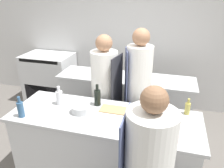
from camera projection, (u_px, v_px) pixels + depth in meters
name	position (u px, v px, depth m)	size (l,w,h in m)	color
wall_back	(137.00, 36.00, 4.20)	(8.00, 0.06, 2.80)	silver
prep_counter	(104.00, 146.00, 2.70)	(2.21, 0.78, 0.90)	silver
pass_counter	(125.00, 101.00, 3.80)	(2.27, 0.61, 0.90)	silver
oven_range	(50.00, 78.00, 4.64)	(0.98, 0.69, 1.01)	silver
chef_at_stove	(105.00, 94.00, 3.14)	(0.41, 0.40, 1.70)	black
chef_at_pass_far	(138.00, 93.00, 3.04)	(0.39, 0.38, 1.80)	black
bottle_olive_oil	(21.00, 109.00, 2.46)	(0.07, 0.07, 0.25)	#2D5175
bottle_vinegar	(97.00, 97.00, 2.71)	(0.08, 0.08, 0.28)	black
bottle_wine	(188.00, 108.00, 2.52)	(0.06, 0.06, 0.20)	#B2A84C
bottle_cooking_oil	(168.00, 125.00, 2.12)	(0.08, 0.08, 0.31)	#19471E
bottle_sauce	(59.00, 97.00, 2.73)	(0.09, 0.09, 0.24)	silver
bottle_water	(166.00, 107.00, 2.53)	(0.08, 0.08, 0.20)	#5B2319
bowl_mixing_large	(149.00, 119.00, 2.40)	(0.17, 0.17, 0.07)	navy
bowl_prep_small	(81.00, 109.00, 2.57)	(0.22, 0.22, 0.09)	#B7BABC
cup	(175.00, 138.00, 2.06)	(0.07, 0.07, 0.10)	#B2382D
cutting_board	(116.00, 110.00, 2.62)	(0.38, 0.19, 0.01)	tan
stockpot	(103.00, 67.00, 3.77)	(0.24, 0.24, 0.19)	silver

